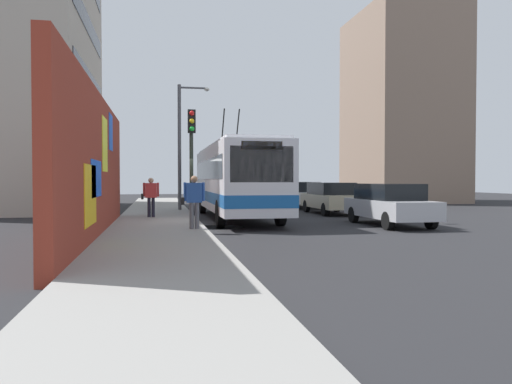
{
  "coord_description": "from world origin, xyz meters",
  "views": [
    {
      "loc": [
        -19.41,
        1.55,
        1.76
      ],
      "look_at": [
        0.5,
        -2.34,
        1.23
      ],
      "focal_mm": 35.16,
      "sensor_mm": 36.0,
      "label": 1
    }
  ],
  "objects_px": {
    "traffic_light": "(192,147)",
    "parked_car_champagne": "(331,197)",
    "parked_car_white": "(301,194)",
    "parked_car_dark_gray": "(280,192)",
    "parked_car_silver": "(389,203)",
    "pedestrian_at_curb": "(194,198)",
    "city_bus": "(235,178)",
    "street_lamp": "(183,138)",
    "pedestrian_midblock": "(151,194)"
  },
  "relations": [
    {
      "from": "parked_car_dark_gray",
      "to": "parked_car_champagne",
      "type": "bearing_deg",
      "value": 180.0
    },
    {
      "from": "traffic_light",
      "to": "parked_car_dark_gray",
      "type": "bearing_deg",
      "value": -24.24
    },
    {
      "from": "parked_car_white",
      "to": "traffic_light",
      "type": "height_order",
      "value": "traffic_light"
    },
    {
      "from": "city_bus",
      "to": "parked_car_champagne",
      "type": "height_order",
      "value": "city_bus"
    },
    {
      "from": "parked_car_silver",
      "to": "pedestrian_at_curb",
      "type": "bearing_deg",
      "value": 100.18
    },
    {
      "from": "city_bus",
      "to": "parked_car_dark_gray",
      "type": "bearing_deg",
      "value": -21.96
    },
    {
      "from": "city_bus",
      "to": "traffic_light",
      "type": "xyz_separation_m",
      "value": [
        -3.42,
        2.15,
        1.15
      ]
    },
    {
      "from": "parked_car_silver",
      "to": "street_lamp",
      "type": "bearing_deg",
      "value": 38.72
    },
    {
      "from": "traffic_light",
      "to": "parked_car_champagne",
      "type": "bearing_deg",
      "value": -52.99
    },
    {
      "from": "parked_car_dark_gray",
      "to": "street_lamp",
      "type": "xyz_separation_m",
      "value": [
        -8.19,
        7.27,
        3.07
      ]
    },
    {
      "from": "city_bus",
      "to": "pedestrian_at_curb",
      "type": "height_order",
      "value": "city_bus"
    },
    {
      "from": "pedestrian_midblock",
      "to": "parked_car_champagne",
      "type": "bearing_deg",
      "value": -74.58
    },
    {
      "from": "city_bus",
      "to": "parked_car_white",
      "type": "relative_size",
      "value": 2.37
    },
    {
      "from": "parked_car_white",
      "to": "parked_car_dark_gray",
      "type": "height_order",
      "value": "same"
    },
    {
      "from": "parked_car_silver",
      "to": "traffic_light",
      "type": "distance_m",
      "value": 7.7
    },
    {
      "from": "parked_car_champagne",
      "to": "pedestrian_midblock",
      "type": "distance_m",
      "value": 9.2
    },
    {
      "from": "parked_car_dark_gray",
      "to": "parked_car_silver",
      "type": "bearing_deg",
      "value": -180.0
    },
    {
      "from": "parked_car_white",
      "to": "parked_car_dark_gray",
      "type": "bearing_deg",
      "value": 0.0
    },
    {
      "from": "parked_car_white",
      "to": "pedestrian_midblock",
      "type": "bearing_deg",
      "value": 131.97
    },
    {
      "from": "parked_car_silver",
      "to": "pedestrian_at_curb",
      "type": "relative_size",
      "value": 2.74
    },
    {
      "from": "parked_car_dark_gray",
      "to": "city_bus",
      "type": "bearing_deg",
      "value": 158.04
    },
    {
      "from": "city_bus",
      "to": "parked_car_silver",
      "type": "bearing_deg",
      "value": -129.95
    },
    {
      "from": "parked_car_white",
      "to": "city_bus",
      "type": "bearing_deg",
      "value": 145.78
    },
    {
      "from": "traffic_light",
      "to": "street_lamp",
      "type": "distance_m",
      "value": 8.19
    },
    {
      "from": "parked_car_dark_gray",
      "to": "pedestrian_midblock",
      "type": "xyz_separation_m",
      "value": [
        -13.23,
        8.86,
        0.29
      ]
    },
    {
      "from": "pedestrian_at_curb",
      "to": "parked_car_dark_gray",
      "type": "bearing_deg",
      "value": -21.78
    },
    {
      "from": "city_bus",
      "to": "parked_car_dark_gray",
      "type": "relative_size",
      "value": 2.53
    },
    {
      "from": "city_bus",
      "to": "traffic_light",
      "type": "relative_size",
      "value": 2.79
    },
    {
      "from": "city_bus",
      "to": "parked_car_dark_gray",
      "type": "xyz_separation_m",
      "value": [
        12.9,
        -5.2,
        -0.96
      ]
    },
    {
      "from": "parked_car_champagne",
      "to": "parked_car_dark_gray",
      "type": "distance_m",
      "value": 10.78
    },
    {
      "from": "pedestrian_midblock",
      "to": "parked_car_dark_gray",
      "type": "bearing_deg",
      "value": -33.83
    },
    {
      "from": "traffic_light",
      "to": "street_lamp",
      "type": "bearing_deg",
      "value": -0.58
    },
    {
      "from": "parked_car_dark_gray",
      "to": "traffic_light",
      "type": "distance_m",
      "value": 18.02
    },
    {
      "from": "pedestrian_at_curb",
      "to": "street_lamp",
      "type": "distance_m",
      "value": 10.76
    },
    {
      "from": "parked_car_dark_gray",
      "to": "parked_car_white",
      "type": "bearing_deg",
      "value": -180.0
    },
    {
      "from": "city_bus",
      "to": "traffic_light",
      "type": "height_order",
      "value": "city_bus"
    },
    {
      "from": "pedestrian_midblock",
      "to": "street_lamp",
      "type": "xyz_separation_m",
      "value": [
        5.04,
        -1.6,
        2.79
      ]
    },
    {
      "from": "parked_car_silver",
      "to": "pedestrian_at_curb",
      "type": "distance_m",
      "value": 7.55
    },
    {
      "from": "street_lamp",
      "to": "pedestrian_at_curb",
      "type": "bearing_deg",
      "value": 179.13
    },
    {
      "from": "street_lamp",
      "to": "parked_car_champagne",
      "type": "bearing_deg",
      "value": -109.63
    },
    {
      "from": "parked_car_champagne",
      "to": "parked_car_white",
      "type": "height_order",
      "value": "same"
    },
    {
      "from": "parked_car_dark_gray",
      "to": "pedestrian_at_curb",
      "type": "xyz_separation_m",
      "value": [
        -18.59,
        7.43,
        0.32
      ]
    },
    {
      "from": "pedestrian_at_curb",
      "to": "street_lamp",
      "type": "xyz_separation_m",
      "value": [
        10.4,
        -0.16,
        2.75
      ]
    },
    {
      "from": "parked_car_white",
      "to": "pedestrian_at_curb",
      "type": "distance_m",
      "value": 15.26
    },
    {
      "from": "city_bus",
      "to": "pedestrian_at_curb",
      "type": "relative_size",
      "value": 6.77
    },
    {
      "from": "pedestrian_at_curb",
      "to": "traffic_light",
      "type": "relative_size",
      "value": 0.41
    },
    {
      "from": "parked_car_dark_gray",
      "to": "street_lamp",
      "type": "bearing_deg",
      "value": 138.41
    },
    {
      "from": "traffic_light",
      "to": "parked_car_silver",
      "type": "bearing_deg",
      "value": -97.23
    },
    {
      "from": "pedestrian_at_curb",
      "to": "pedestrian_midblock",
      "type": "height_order",
      "value": "pedestrian_at_curb"
    },
    {
      "from": "parked_car_white",
      "to": "parked_car_champagne",
      "type": "bearing_deg",
      "value": 180.0
    }
  ]
}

